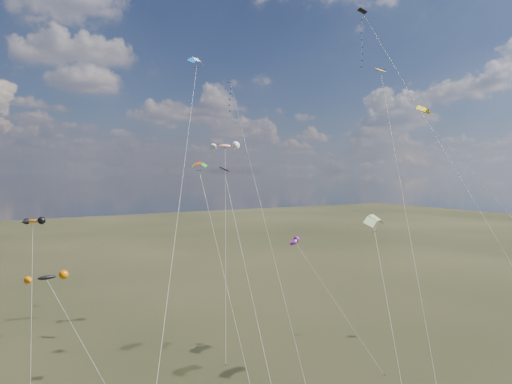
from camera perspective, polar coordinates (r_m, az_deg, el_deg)
diamond_black_high at (r=51.97m, az=14.54°, el=15.92°), size 7.44×22.26×38.64m
diamond_navy_tall at (r=66.90m, az=-2.69°, el=9.76°), size 5.19×26.14×34.43m
diamond_black_mid at (r=41.47m, az=-2.25°, el=-5.19°), size 1.50×13.02×21.54m
diamond_orange_center at (r=37.39m, az=17.56°, el=1.45°), size 8.23×15.09×30.34m
parafoil_yellow at (r=55.01m, az=20.30°, el=9.84°), size 13.53×20.26×28.99m
parafoil_blue_white at (r=54.04m, az=-7.48°, el=15.81°), size 14.25×22.85×34.39m
parafoil_striped at (r=47.56m, az=14.64°, el=-3.16°), size 9.75×13.71×17.22m
parafoil_tricolor at (r=55.93m, az=-7.07°, el=3.33°), size 2.07×15.85×22.53m
novelty_black_orange at (r=50.20m, az=-24.66°, el=-9.72°), size 6.73×8.42×11.11m
novelty_orange_black at (r=57.73m, az=-26.13°, el=-3.35°), size 2.43×9.74×15.95m
novelty_white_purple at (r=53.75m, az=5.02°, el=-6.21°), size 5.24×11.29×13.36m
novelty_redwhite_stripe at (r=62.07m, az=-3.86°, el=5.69°), size 7.59×12.70×25.17m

